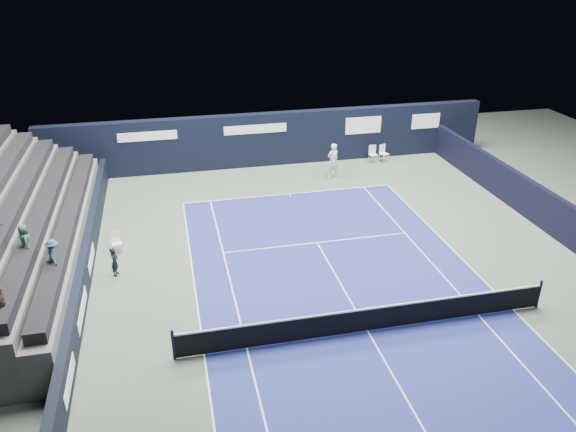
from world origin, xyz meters
name	(u,v)px	position (x,y,z in m)	size (l,w,h in m)	color
ground	(349,298)	(0.00, 2.00, 0.00)	(48.00, 48.00, 0.00)	#4C5B50
court_surface	(368,331)	(0.00, 0.00, 0.00)	(10.97, 23.77, 0.01)	navy
enclosure_wall_right	(539,206)	(10.50, 6.00, 0.90)	(0.30, 22.00, 1.80)	black
folding_chair_back_a	(373,151)	(5.95, 15.56, 0.68)	(0.47, 0.50, 1.01)	silver
folding_chair_back_b	(383,152)	(6.61, 15.52, 0.58)	(0.58, 0.57, 1.02)	white
line_judge_chair	(116,241)	(-8.48, 7.55, 0.51)	(0.46, 0.45, 0.89)	white
line_judge	(115,262)	(-8.43, 5.59, 0.60)	(0.44, 0.29, 1.20)	black
court_markings	(368,331)	(0.00, 0.00, 0.01)	(11.03, 23.83, 0.00)	white
tennis_net	(368,319)	(0.00, 0.00, 0.51)	(12.90, 0.10, 1.10)	black
back_sponsor_wall	(272,139)	(0.01, 16.50, 1.55)	(26.00, 0.63, 3.10)	black
side_barrier_left	(87,260)	(-9.50, 5.97, 0.60)	(0.33, 22.00, 1.20)	black
tennis_player	(333,160)	(2.91, 13.74, 0.97)	(0.82, 0.95, 1.94)	white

